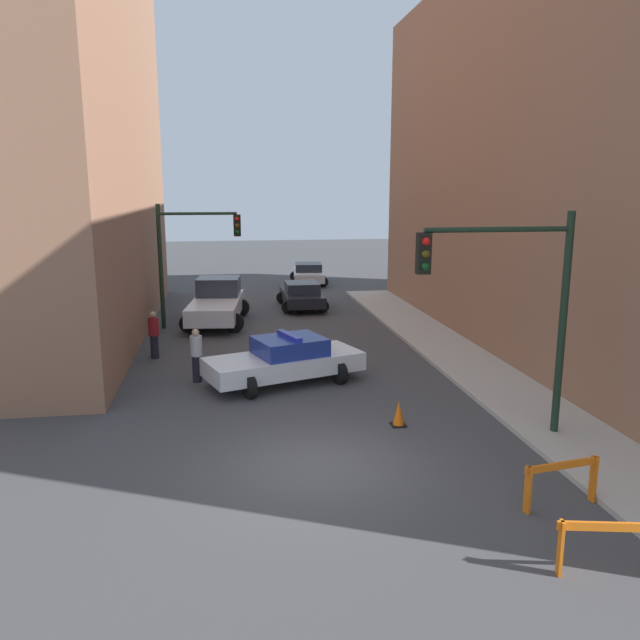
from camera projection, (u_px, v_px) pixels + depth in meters
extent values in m
plane|color=#424244|center=(316.00, 467.00, 13.27)|extent=(120.00, 120.00, 0.00)
cube|color=#B2ADA3|center=(585.00, 446.00, 14.19)|extent=(2.40, 44.00, 0.12)
cylinder|color=black|center=(563.00, 325.00, 14.40)|extent=(0.18, 0.18, 5.20)
cylinder|color=black|center=(499.00, 230.00, 13.69)|extent=(3.40, 0.12, 0.12)
cube|color=black|center=(424.00, 253.00, 13.54)|extent=(0.30, 0.22, 0.90)
sphere|color=red|center=(426.00, 242.00, 13.34)|extent=(0.18, 0.18, 0.18)
sphere|color=#4C3D0C|center=(426.00, 254.00, 13.40)|extent=(0.18, 0.18, 0.18)
sphere|color=#0C4219|center=(425.00, 267.00, 13.45)|extent=(0.18, 0.18, 0.18)
cylinder|color=black|center=(161.00, 267.00, 25.92)|extent=(0.18, 0.18, 5.20)
cylinder|color=black|center=(198.00, 214.00, 25.70)|extent=(3.20, 0.12, 0.12)
cube|color=black|center=(237.00, 225.00, 26.05)|extent=(0.30, 0.22, 0.90)
sphere|color=red|center=(237.00, 219.00, 25.85)|extent=(0.18, 0.18, 0.18)
sphere|color=#4C3D0C|center=(237.00, 226.00, 25.90)|extent=(0.18, 0.18, 0.18)
sphere|color=#0C4219|center=(237.00, 232.00, 25.96)|extent=(0.18, 0.18, 0.18)
cube|color=white|center=(284.00, 364.00, 18.87)|extent=(5.05, 3.29, 0.55)
cube|color=navy|center=(290.00, 346.00, 18.84)|extent=(2.40, 2.19, 0.52)
cylinder|color=black|center=(250.00, 387.00, 17.52)|extent=(0.42, 0.70, 0.66)
cylinder|color=black|center=(229.00, 372.00, 18.99)|extent=(0.42, 0.70, 0.66)
cylinder|color=black|center=(340.00, 373.00, 18.86)|extent=(0.42, 0.70, 0.66)
cylinder|color=black|center=(314.00, 360.00, 20.33)|extent=(0.42, 0.70, 0.66)
cube|color=#2633BF|center=(289.00, 336.00, 18.78)|extent=(0.64, 1.37, 0.12)
cube|color=silver|center=(216.00, 307.00, 27.14)|extent=(2.57, 5.59, 0.70)
cube|color=#2D333D|center=(219.00, 286.00, 28.04)|extent=(2.02, 1.92, 0.80)
cylinder|color=black|center=(201.00, 308.00, 28.81)|extent=(0.82, 0.35, 0.80)
cylinder|color=black|center=(241.00, 308.00, 28.89)|extent=(0.82, 0.35, 0.80)
cylinder|color=black|center=(189.00, 323.00, 25.54)|extent=(0.82, 0.35, 0.80)
cylinder|color=black|center=(234.00, 323.00, 25.62)|extent=(0.82, 0.35, 0.80)
cube|color=black|center=(302.00, 297.00, 30.85)|extent=(1.82, 4.31, 0.52)
cube|color=#232833|center=(302.00, 287.00, 30.58)|extent=(1.59, 1.81, 0.48)
cylinder|color=black|center=(282.00, 298.00, 32.07)|extent=(0.62, 0.22, 0.62)
cylinder|color=black|center=(314.00, 297.00, 32.32)|extent=(0.62, 0.22, 0.62)
cylinder|color=black|center=(288.00, 307.00, 29.49)|extent=(0.62, 0.22, 0.62)
cylinder|color=black|center=(322.00, 306.00, 29.75)|extent=(0.62, 0.22, 0.62)
cube|color=silver|center=(308.00, 275.00, 38.71)|extent=(2.20, 4.45, 0.52)
cube|color=#232833|center=(308.00, 267.00, 38.44)|extent=(1.75, 1.95, 0.48)
cylinder|color=black|center=(295.00, 276.00, 40.01)|extent=(0.64, 0.28, 0.62)
cylinder|color=black|center=(320.00, 276.00, 40.11)|extent=(0.64, 0.28, 0.62)
cylinder|color=black|center=(296.00, 282.00, 37.41)|extent=(0.64, 0.28, 0.62)
cylinder|color=black|center=(323.00, 282.00, 37.51)|extent=(0.64, 0.28, 0.62)
cylinder|color=black|center=(197.00, 369.00, 19.05)|extent=(0.40, 0.40, 0.82)
cylinder|color=#B2B2B7|center=(196.00, 346.00, 18.90)|extent=(0.51, 0.51, 0.62)
sphere|color=tan|center=(195.00, 332.00, 18.81)|extent=(0.31, 0.31, 0.22)
cylinder|color=black|center=(155.00, 347.00, 21.70)|extent=(0.38, 0.38, 0.82)
cylinder|color=maroon|center=(153.00, 327.00, 21.55)|extent=(0.49, 0.49, 0.62)
sphere|color=tan|center=(153.00, 315.00, 21.47)|extent=(0.30, 0.30, 0.22)
cube|color=orange|center=(611.00, 527.00, 9.34)|extent=(1.58, 0.37, 0.14)
cube|color=orange|center=(560.00, 548.00, 9.46)|extent=(0.08, 0.17, 0.90)
cube|color=orange|center=(563.00, 465.00, 11.42)|extent=(1.59, 0.29, 0.14)
cube|color=orange|center=(528.00, 490.00, 11.29)|extent=(0.07, 0.17, 0.90)
cube|color=orange|center=(593.00, 479.00, 11.71)|extent=(0.07, 0.17, 0.90)
cube|color=black|center=(398.00, 425.00, 15.57)|extent=(0.36, 0.36, 0.04)
cone|color=#F2600C|center=(399.00, 412.00, 15.50)|extent=(0.28, 0.28, 0.62)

